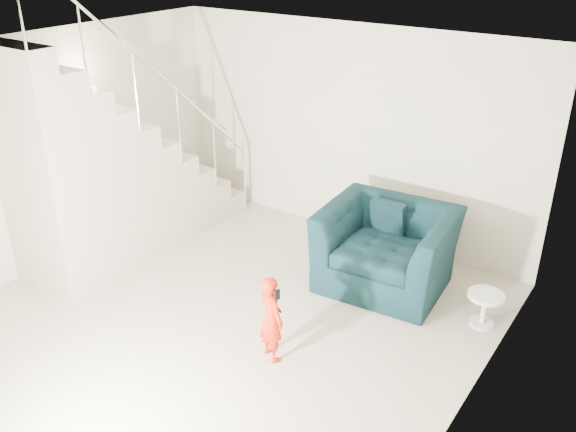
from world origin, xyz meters
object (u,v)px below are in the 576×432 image
(armchair, at_px, (386,248))
(toddler, at_px, (271,318))
(staircase, at_px, (108,183))
(side_table, at_px, (485,304))

(armchair, height_order, toddler, armchair)
(toddler, height_order, staircase, staircase)
(armchair, height_order, side_table, armchair)
(toddler, bearing_deg, side_table, -108.95)
(toddler, bearing_deg, staircase, 12.14)
(armchair, xyz_separation_m, toddler, (-0.28, -1.80, -0.01))
(armchair, bearing_deg, toddler, -103.81)
(toddler, distance_m, staircase, 2.87)
(staircase, bearing_deg, armchair, 22.59)
(armchair, distance_m, staircase, 3.35)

